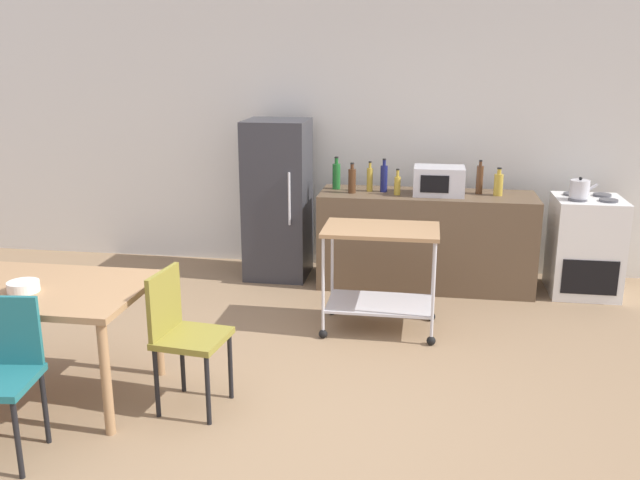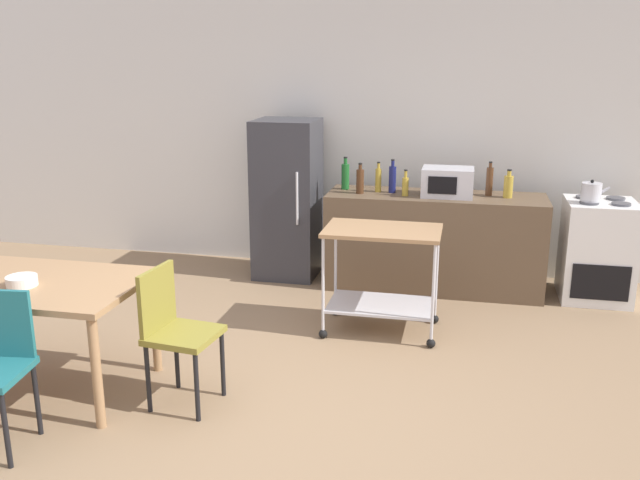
# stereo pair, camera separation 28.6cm
# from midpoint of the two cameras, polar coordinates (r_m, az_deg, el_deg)

# --- Properties ---
(ground_plane) EXTENTS (12.00, 12.00, 0.00)m
(ground_plane) POSITION_cam_midpoint_polar(r_m,az_deg,el_deg) (4.40, -2.93, -14.18)
(ground_plane) COLOR #8C7051
(back_wall) EXTENTS (8.40, 0.12, 2.90)m
(back_wall) POSITION_cam_midpoint_polar(r_m,az_deg,el_deg) (7.00, 3.85, 9.48)
(back_wall) COLOR silver
(back_wall) RESTS_ON ground_plane
(kitchen_counter) EXTENTS (2.00, 0.64, 0.90)m
(kitchen_counter) POSITION_cam_midpoint_polar(r_m,az_deg,el_deg) (6.52, 10.74, -0.16)
(kitchen_counter) COLOR brown
(kitchen_counter) RESTS_ON ground_plane
(dining_table) EXTENTS (1.50, 0.90, 0.75)m
(dining_table) POSITION_cam_midpoint_polar(r_m,az_deg,el_deg) (4.78, -21.71, -4.06)
(dining_table) COLOR #A37A51
(dining_table) RESTS_ON ground_plane
(chair_olive) EXTENTS (0.44, 0.44, 0.89)m
(chair_olive) POSITION_cam_midpoint_polar(r_m,az_deg,el_deg) (4.36, -10.21, -7.16)
(chair_olive) COLOR olive
(chair_olive) RESTS_ON ground_plane
(stove_oven) EXTENTS (0.60, 0.61, 0.92)m
(stove_oven) POSITION_cam_midpoint_polar(r_m,az_deg,el_deg) (6.67, 23.29, -0.81)
(stove_oven) COLOR white
(stove_oven) RESTS_ON ground_plane
(refrigerator) EXTENTS (0.60, 0.63, 1.55)m
(refrigerator) POSITION_cam_midpoint_polar(r_m,az_deg,el_deg) (6.73, -1.54, 3.44)
(refrigerator) COLOR #333338
(refrigerator) RESTS_ON ground_plane
(kitchen_cart) EXTENTS (0.91, 0.57, 0.85)m
(kitchen_cart) POSITION_cam_midpoint_polar(r_m,az_deg,el_deg) (5.40, 6.71, -1.91)
(kitchen_cart) COLOR #A37A51
(kitchen_cart) RESTS_ON ground_plane
(bottle_soy_sauce) EXTENTS (0.08, 0.08, 0.31)m
(bottle_soy_sauce) POSITION_cam_midpoint_polar(r_m,az_deg,el_deg) (6.56, 3.39, 5.37)
(bottle_soy_sauce) COLOR #1E6628
(bottle_soy_sauce) RESTS_ON kitchen_counter
(bottle_vinegar) EXTENTS (0.07, 0.07, 0.28)m
(bottle_vinegar) POSITION_cam_midpoint_polar(r_m,az_deg,el_deg) (6.37, 4.66, 4.96)
(bottle_vinegar) COLOR #4C2D19
(bottle_vinegar) RESTS_ON kitchen_counter
(bottle_sparkling_water) EXTENTS (0.06, 0.06, 0.28)m
(bottle_sparkling_water) POSITION_cam_midpoint_polar(r_m,az_deg,el_deg) (6.46, 6.16, 5.05)
(bottle_sparkling_water) COLOR gold
(bottle_sparkling_water) RESTS_ON kitchen_counter
(bottle_olive_oil) EXTENTS (0.07, 0.07, 0.31)m
(bottle_olive_oil) POSITION_cam_midpoint_polar(r_m,az_deg,el_deg) (6.44, 7.34, 5.10)
(bottle_olive_oil) COLOR navy
(bottle_olive_oil) RESTS_ON kitchen_counter
(bottle_soda) EXTENTS (0.06, 0.06, 0.24)m
(bottle_soda) POSITION_cam_midpoint_polar(r_m,az_deg,el_deg) (6.31, 8.44, 4.51)
(bottle_soda) COLOR gold
(bottle_soda) RESTS_ON kitchen_counter
(microwave) EXTENTS (0.46, 0.35, 0.26)m
(microwave) POSITION_cam_midpoint_polar(r_m,az_deg,el_deg) (6.36, 11.88, 4.75)
(microwave) COLOR silver
(microwave) RESTS_ON kitchen_counter
(bottle_wine) EXTENTS (0.06, 0.06, 0.31)m
(bottle_wine) POSITION_cam_midpoint_polar(r_m,az_deg,el_deg) (6.48, 15.21, 4.79)
(bottle_wine) COLOR #4C2D19
(bottle_wine) RESTS_ON kitchen_counter
(bottle_hot_sauce) EXTENTS (0.08, 0.08, 0.26)m
(bottle_hot_sauce) POSITION_cam_midpoint_polar(r_m,az_deg,el_deg) (6.43, 16.70, 4.34)
(bottle_hot_sauce) COLOR gold
(bottle_hot_sauce) RESTS_ON kitchen_counter
(fruit_bowl) EXTENTS (0.19, 0.19, 0.06)m
(fruit_bowl) POSITION_cam_midpoint_polar(r_m,az_deg,el_deg) (4.64, -22.05, -3.21)
(fruit_bowl) COLOR white
(fruit_bowl) RESTS_ON dining_table
(kettle) EXTENTS (0.24, 0.17, 0.19)m
(kettle) POSITION_cam_midpoint_polar(r_m,az_deg,el_deg) (6.43, 22.92, 3.71)
(kettle) COLOR silver
(kettle) RESTS_ON stove_oven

